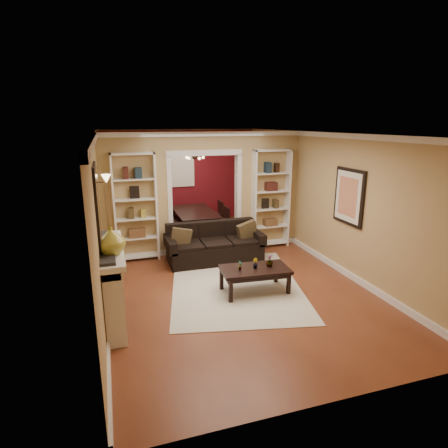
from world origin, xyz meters
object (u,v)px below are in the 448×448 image
object	(u,v)px
bookshelf_right	(271,199)
dining_table	(196,222)
fireplace	(115,284)
sofa	(215,243)
coffee_table	(255,280)
bookshelf_left	(136,208)

from	to	relation	value
bookshelf_right	dining_table	size ratio (longest dim) A/B	1.27
dining_table	fireplace	bearing A→B (deg)	151.52
sofa	bookshelf_right	world-z (taller)	bookshelf_right
bookshelf_right	dining_table	bearing A→B (deg)	134.22
sofa	fireplace	distance (m)	2.87
bookshelf_right	dining_table	xyz separation A→B (m)	(-1.46, 1.50, -0.83)
bookshelf_right	fireplace	xyz separation A→B (m)	(-3.64, -2.53, -0.57)
coffee_table	bookshelf_right	bearing A→B (deg)	64.60
bookshelf_left	dining_table	xyz separation A→B (m)	(1.64, 1.50, -0.83)
sofa	dining_table	world-z (taller)	sofa
dining_table	bookshelf_right	bearing A→B (deg)	-135.78
dining_table	sofa	bearing A→B (deg)	177.77
sofa	bookshelf_left	bearing A→B (deg)	159.65
sofa	bookshelf_left	distance (m)	1.83
coffee_table	bookshelf_left	xyz separation A→B (m)	(-1.81, 2.27, 0.93)
fireplace	dining_table	xyz separation A→B (m)	(2.18, 4.03, -0.26)
bookshelf_left	bookshelf_right	bearing A→B (deg)	0.00
sofa	dining_table	xyz separation A→B (m)	(0.08, 2.08, -0.09)
bookshelf_left	bookshelf_right	distance (m)	3.10
fireplace	dining_table	size ratio (longest dim) A/B	0.94
sofa	bookshelf_right	bearing A→B (deg)	20.68
sofa	coffee_table	xyz separation A→B (m)	(0.24, -1.69, -0.18)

